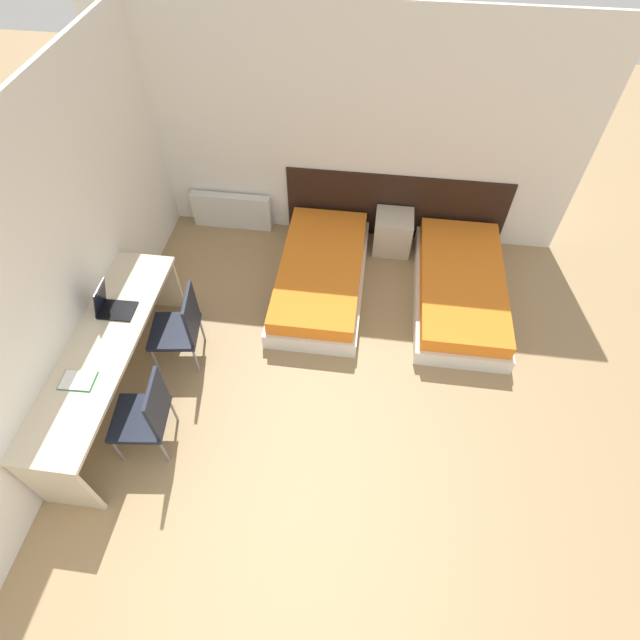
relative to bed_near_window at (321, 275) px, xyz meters
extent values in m
plane|color=#9E7F56|center=(0.12, -3.42, -0.18)|extent=(20.00, 20.00, 0.00)
cube|color=white|center=(0.12, 1.06, 1.17)|extent=(5.35, 0.05, 2.70)
cube|color=white|center=(-2.08, -1.19, 1.17)|extent=(0.05, 5.45, 2.70)
cube|color=black|center=(0.80, 1.02, 0.27)|extent=(2.69, 0.03, 0.90)
cube|color=silver|center=(0.00, 0.00, -0.08)|extent=(0.99, 1.98, 0.20)
cube|color=orange|center=(0.00, 0.00, 0.11)|extent=(0.91, 1.90, 0.18)
cube|color=silver|center=(1.60, 0.00, -0.08)|extent=(0.99, 1.98, 0.20)
cube|color=orange|center=(1.60, 0.00, 0.11)|extent=(0.91, 1.90, 0.18)
cube|color=beige|center=(0.80, 0.78, 0.06)|extent=(0.45, 0.42, 0.50)
cube|color=silver|center=(-1.28, 0.94, 0.06)|extent=(1.02, 0.12, 0.48)
cube|color=beige|center=(-1.76, -1.67, 0.57)|extent=(0.60, 2.33, 0.04)
cube|color=beige|center=(-1.76, -2.82, 0.18)|extent=(0.54, 0.04, 0.73)
cube|color=beige|center=(-1.76, -0.52, 0.18)|extent=(0.54, 0.04, 0.73)
cube|color=black|center=(-1.32, -1.19, 0.22)|extent=(0.53, 0.53, 0.05)
cube|color=black|center=(-1.10, -1.16, 0.50)|extent=(0.09, 0.42, 0.49)
cylinder|color=slate|center=(-1.49, -1.42, 0.01)|extent=(0.02, 0.02, 0.38)
cylinder|color=slate|center=(-1.55, -1.01, 0.01)|extent=(0.02, 0.02, 0.38)
cylinder|color=slate|center=(-1.09, -1.36, 0.01)|extent=(0.02, 0.02, 0.38)
cylinder|color=slate|center=(-1.14, -0.96, 0.01)|extent=(0.02, 0.02, 0.38)
cube|color=black|center=(-1.32, -2.16, 0.22)|extent=(0.52, 0.52, 0.05)
cube|color=black|center=(-1.10, -2.13, 0.50)|extent=(0.08, 0.42, 0.49)
cylinder|color=slate|center=(-1.50, -2.39, 0.01)|extent=(0.02, 0.02, 0.38)
cylinder|color=slate|center=(-1.54, -1.98, 0.01)|extent=(0.02, 0.02, 0.38)
cylinder|color=slate|center=(-1.09, -2.34, 0.01)|extent=(0.02, 0.02, 0.38)
cylinder|color=slate|center=(-1.14, -1.93, 0.01)|extent=(0.02, 0.02, 0.38)
cube|color=black|center=(-1.75, -1.28, 0.59)|extent=(0.33, 0.25, 0.02)
cube|color=black|center=(-1.87, -1.28, 0.76)|extent=(0.10, 0.24, 0.31)
cube|color=#236B3D|center=(-1.79, -2.06, 0.59)|extent=(0.29, 0.21, 0.01)
cube|color=white|center=(-1.79, -2.06, 0.60)|extent=(0.28, 0.20, 0.01)
camera|label=1|loc=(0.52, -4.03, 4.15)|focal=28.00mm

